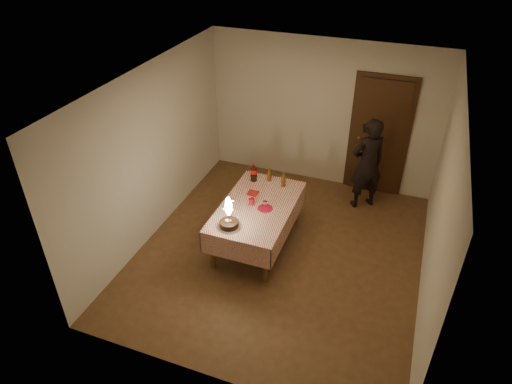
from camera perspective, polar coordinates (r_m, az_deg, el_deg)
ground at (r=6.87m, az=3.00°, el=-7.54°), size 4.00×4.50×0.01m
room_shell at (r=5.97m, az=3.99°, el=4.93°), size 4.04×4.54×2.62m
dining_table at (r=6.68m, az=0.15°, el=-2.34°), size 1.02×1.72×0.69m
birthday_cake at (r=6.16m, az=-3.40°, el=-3.38°), size 0.32×0.32×0.48m
red_plate at (r=6.56m, az=1.16°, el=-2.04°), size 0.22×0.22×0.01m
red_cup at (r=6.62m, az=-0.56°, el=-1.19°), size 0.08×0.08×0.10m
clear_cup at (r=6.58m, az=1.13°, el=-1.51°), size 0.07×0.07×0.09m
napkin_stack at (r=6.87m, az=-0.42°, el=-0.14°), size 0.15×0.15×0.02m
cola_bottle at (r=7.12m, az=-0.27°, el=2.50°), size 0.10×0.10×0.32m
amber_bottle_left at (r=7.14m, az=1.67°, el=2.26°), size 0.06×0.06×0.25m
amber_bottle_right at (r=7.01m, az=3.47°, el=1.56°), size 0.06×0.06×0.25m
photographer at (r=7.64m, az=13.72°, el=3.44°), size 0.69×0.65×1.59m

